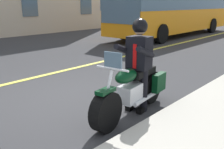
% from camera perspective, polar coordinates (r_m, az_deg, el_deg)
% --- Properties ---
extents(ground_plane, '(80.00, 80.00, 0.00)m').
position_cam_1_polar(ground_plane, '(5.66, -9.80, -5.40)').
color(ground_plane, '#333335').
extents(lane_center_stripe, '(60.00, 0.16, 0.01)m').
position_cam_1_polar(lane_center_stripe, '(7.26, -19.80, -1.39)').
color(lane_center_stripe, '#E5DB4C').
rests_on(lane_center_stripe, ground_plane).
extents(motorcycle_main, '(2.22, 0.76, 1.26)m').
position_cam_1_polar(motorcycle_main, '(4.76, 4.66, -3.50)').
color(motorcycle_main, black).
rests_on(motorcycle_main, ground_plane).
extents(rider_main, '(0.67, 0.60, 1.74)m').
position_cam_1_polar(rider_main, '(4.76, 5.93, 3.78)').
color(rider_main, black).
rests_on(rider_main, ground_plane).
extents(bus_near, '(11.05, 2.70, 3.30)m').
position_cam_1_polar(bus_near, '(17.20, 13.89, 14.59)').
color(bus_near, orange).
rests_on(bus_near, ground_plane).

